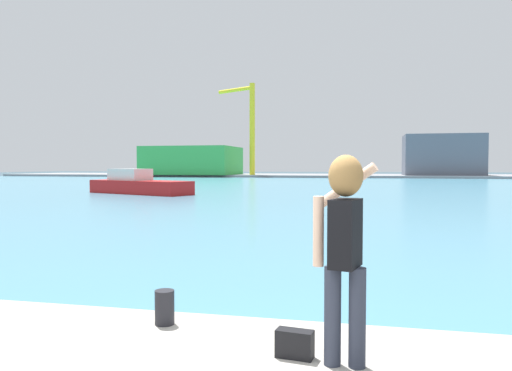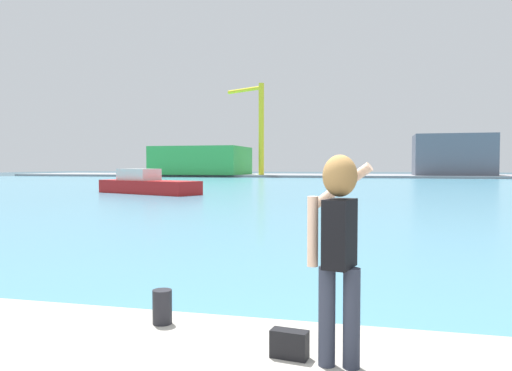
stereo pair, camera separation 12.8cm
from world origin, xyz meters
The scene contains 10 objects.
ground_plane centered at (0.00, 50.00, 0.00)m, with size 220.00×220.00×0.00m, color #334751.
harbor_water centered at (0.00, 52.00, 0.01)m, with size 140.00×100.00×0.02m, color teal.
far_shore_dock centered at (0.00, 92.00, 0.21)m, with size 140.00×20.00×0.42m, color gray.
person_photographer centered at (0.94, 0.90, 1.59)m, with size 0.53×0.57×1.74m.
handbag centered at (0.52, 0.98, 0.64)m, with size 0.32×0.14×0.24m, color black.
harbor_bollard centered at (-0.93, 1.57, 0.70)m, with size 0.20×0.20×0.36m, color black.
boat_moored centered at (-15.87, 31.42, 0.70)m, with size 9.22×5.78×1.89m.
warehouse_left centered at (-32.07, 87.99, 3.09)m, with size 16.92×13.63×5.35m, color green.
warehouse_right centered at (14.22, 89.66, 4.00)m, with size 13.20×9.24×7.17m, color slate.
port_crane centered at (-20.28, 85.96, 10.36)m, with size 8.18×5.07×16.84m.
Camera 2 is at (1.24, -3.14, 2.18)m, focal length 34.59 mm.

